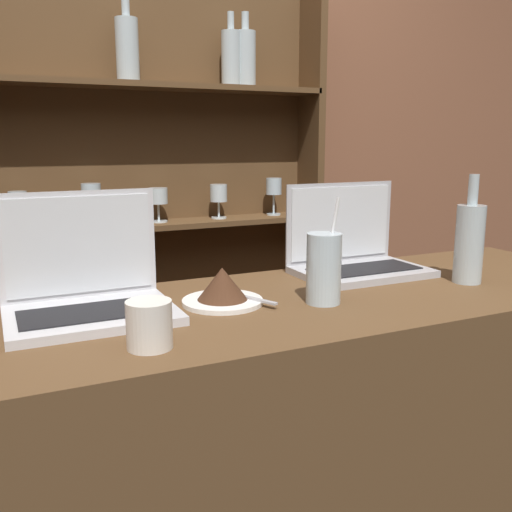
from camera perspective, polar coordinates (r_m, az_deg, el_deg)
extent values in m
cube|color=brown|center=(2.20, -12.57, 10.43)|extent=(7.00, 0.06, 2.70)
cube|color=brown|center=(2.38, 5.25, 1.75)|extent=(0.03, 0.18, 1.96)
cube|color=brown|center=(2.21, -10.16, 0.86)|extent=(1.30, 0.02, 1.96)
cube|color=brown|center=(2.24, -9.24, -9.36)|extent=(1.26, 0.18, 0.02)
cube|color=brown|center=(2.12, -9.67, 3.09)|extent=(1.26, 0.18, 0.02)
cube|color=brown|center=(2.11, -10.14, 16.38)|extent=(1.26, 0.18, 0.02)
cylinder|color=silver|center=(2.05, -22.51, 2.44)|extent=(0.05, 0.05, 0.01)
cylinder|color=silver|center=(2.04, -22.59, 3.52)|extent=(0.01, 0.01, 0.07)
cylinder|color=silver|center=(2.03, -22.72, 5.25)|extent=(0.06, 0.06, 0.05)
cylinder|color=silver|center=(2.07, -15.98, 2.97)|extent=(0.06, 0.06, 0.01)
cylinder|color=silver|center=(2.06, -16.05, 4.10)|extent=(0.01, 0.01, 0.08)
cylinder|color=silver|center=(2.06, -16.16, 6.07)|extent=(0.07, 0.07, 0.07)
cylinder|color=silver|center=(2.12, -9.68, 3.44)|extent=(0.06, 0.06, 0.01)
cylinder|color=silver|center=(2.11, -9.71, 4.35)|extent=(0.01, 0.01, 0.06)
cylinder|color=silver|center=(2.11, -9.77, 5.96)|extent=(0.07, 0.07, 0.06)
cylinder|color=silver|center=(2.19, -3.73, 3.85)|extent=(0.06, 0.06, 0.01)
cylinder|color=silver|center=(2.19, -3.75, 4.69)|extent=(0.01, 0.01, 0.06)
cylinder|color=silver|center=(2.18, -3.77, 6.31)|extent=(0.07, 0.07, 0.07)
cylinder|color=silver|center=(2.29, 1.77, 4.19)|extent=(0.06, 0.06, 0.01)
cylinder|color=silver|center=(2.28, 1.78, 5.22)|extent=(0.01, 0.01, 0.08)
cylinder|color=silver|center=(2.28, 1.79, 7.00)|extent=(0.06, 0.06, 0.07)
cylinder|color=#B2C1C6|center=(2.21, -2.52, 19.10)|extent=(0.07, 0.07, 0.20)
cylinder|color=#B2C1C6|center=(2.24, -2.55, 22.41)|extent=(0.02, 0.02, 0.07)
cylinder|color=#B2C1C6|center=(2.24, -1.08, 19.07)|extent=(0.08, 0.08, 0.20)
cylinder|color=#B2C1C6|center=(2.26, -1.09, 22.41)|extent=(0.03, 0.03, 0.07)
cylinder|color=#B2C1C6|center=(2.10, -12.74, 19.43)|extent=(0.08, 0.08, 0.21)
cylinder|color=#B2C1C6|center=(2.12, -12.92, 23.13)|extent=(0.03, 0.03, 0.07)
cube|color=silver|center=(1.18, -16.09, -5.73)|extent=(0.32, 0.24, 0.02)
cube|color=black|center=(1.16, -16.02, -5.39)|extent=(0.28, 0.13, 0.00)
cube|color=silver|center=(1.26, -17.27, 1.09)|extent=(0.32, 0.00, 0.23)
cube|color=silver|center=(1.26, -17.25, 1.07)|extent=(0.30, 0.01, 0.20)
cube|color=#ADADB2|center=(1.52, 10.53, -1.56)|extent=(0.34, 0.22, 0.02)
cube|color=black|center=(1.51, 10.79, -1.26)|extent=(0.29, 0.12, 0.00)
cube|color=#ADADB2|center=(1.59, 8.40, 3.37)|extent=(0.34, 0.00, 0.22)
cube|color=silver|center=(1.59, 8.44, 3.35)|extent=(0.31, 0.01, 0.20)
cylinder|color=white|center=(1.24, -3.37, -4.56)|extent=(0.18, 0.18, 0.01)
cone|color=#422616|center=(1.23, -3.39, -2.76)|extent=(0.11, 0.11, 0.07)
cube|color=#B7B7BC|center=(1.25, -1.08, -4.13)|extent=(0.08, 0.16, 0.00)
cylinder|color=silver|center=(1.24, 6.78, -1.25)|extent=(0.08, 0.08, 0.15)
cylinder|color=white|center=(1.24, 7.35, 0.56)|extent=(0.05, 0.01, 0.23)
cylinder|color=#B2C1C6|center=(1.50, 20.54, 1.11)|extent=(0.07, 0.07, 0.19)
cylinder|color=#B2C1C6|center=(1.48, 20.91, 6.21)|extent=(0.02, 0.02, 0.08)
cylinder|color=silver|center=(0.99, -10.62, -6.75)|extent=(0.08, 0.08, 0.08)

